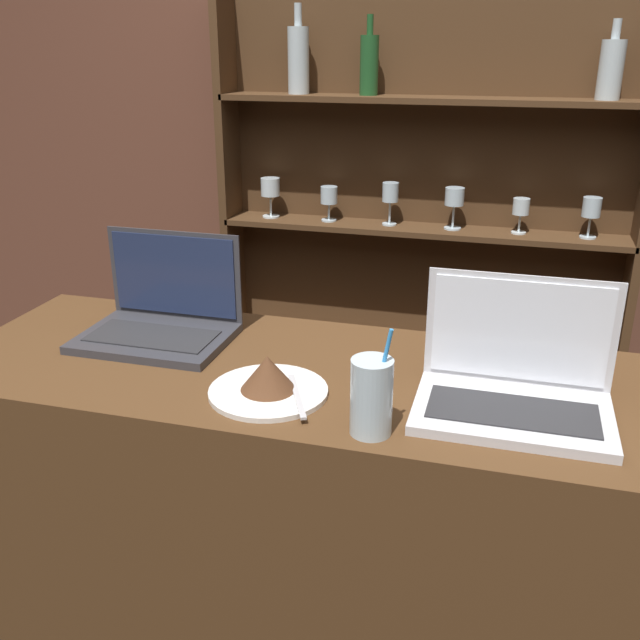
# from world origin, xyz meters

# --- Properties ---
(bar_counter) EXTENTS (1.73, 0.54, 1.00)m
(bar_counter) POSITION_xyz_m (0.00, 0.27, 0.50)
(bar_counter) COLOR #4C3019
(bar_counter) RESTS_ON ground_plane
(back_wall) EXTENTS (7.00, 0.06, 2.70)m
(back_wall) POSITION_xyz_m (0.00, 1.66, 1.35)
(back_wall) COLOR brown
(back_wall) RESTS_ON ground_plane
(back_shelf) EXTENTS (1.48, 0.18, 1.79)m
(back_shelf) POSITION_xyz_m (-0.07, 1.58, 0.94)
(back_shelf) COLOR #472D19
(back_shelf) RESTS_ON ground_plane
(laptop_near) EXTENTS (0.32, 0.23, 0.22)m
(laptop_near) POSITION_xyz_m (-0.48, 0.35, 1.05)
(laptop_near) COLOR #333338
(laptop_near) RESTS_ON bar_counter
(laptop_far) EXTENTS (0.34, 0.22, 0.23)m
(laptop_far) POSITION_xyz_m (0.28, 0.22, 1.05)
(laptop_far) COLOR silver
(laptop_far) RESTS_ON bar_counter
(cake_plate) EXTENTS (0.22, 0.22, 0.08)m
(cake_plate) POSITION_xyz_m (-0.16, 0.15, 1.03)
(cake_plate) COLOR silver
(cake_plate) RESTS_ON bar_counter
(water_glass) EXTENTS (0.07, 0.07, 0.19)m
(water_glass) POSITION_xyz_m (0.06, 0.06, 1.07)
(water_glass) COLOR silver
(water_glass) RESTS_ON bar_counter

